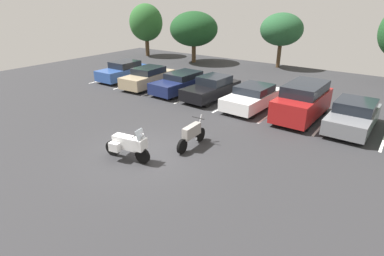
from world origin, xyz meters
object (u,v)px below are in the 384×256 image
at_px(motorcycle_second, 192,134).
at_px(motorcycle_touring, 128,145).
at_px(car_navy, 181,82).
at_px(car_red, 303,101).
at_px(car_white, 252,97).
at_px(car_blue, 124,71).
at_px(car_tan, 148,77).
at_px(car_grey, 353,116).
at_px(car_black, 212,88).

bearing_deg(motorcycle_second, motorcycle_touring, -119.33).
distance_m(car_navy, car_red, 8.56).
relative_size(car_navy, car_white, 1.04).
bearing_deg(motorcycle_touring, car_red, 64.97).
xyz_separation_m(car_blue, car_tan, (3.10, -0.47, 0.00)).
bearing_deg(car_tan, motorcycle_second, -36.46).
xyz_separation_m(motorcycle_second, car_grey, (5.33, 6.39, 0.11)).
relative_size(motorcycle_touring, car_black, 0.48).
bearing_deg(car_black, car_navy, 178.29).
bearing_deg(car_tan, car_navy, 6.72).
height_order(car_white, car_red, car_red).
xyz_separation_m(car_tan, car_white, (8.42, 0.07, -0.03)).
bearing_deg(car_blue, motorcycle_second, -30.23).
distance_m(motorcycle_second, car_tan, 10.68).
bearing_deg(motorcycle_touring, motorcycle_second, 60.67).
xyz_separation_m(motorcycle_touring, car_grey, (6.71, 8.84, 0.03)).
bearing_deg(car_white, motorcycle_touring, -97.78).
bearing_deg(car_tan, car_grey, 0.18).
bearing_deg(car_black, car_white, -3.45).
height_order(car_white, car_grey, car_grey).
xyz_separation_m(motorcycle_second, car_navy, (-5.77, 6.68, 0.07)).
relative_size(motorcycle_second, car_navy, 0.46).
height_order(car_blue, car_grey, car_blue).
height_order(motorcycle_touring, car_tan, car_tan).
relative_size(motorcycle_touring, motorcycle_second, 1.00).
relative_size(motorcycle_second, car_blue, 0.49).
bearing_deg(car_blue, car_grey, -1.42).
bearing_deg(motorcycle_touring, car_blue, 138.04).
bearing_deg(car_white, car_black, 176.55).
bearing_deg(car_black, motorcycle_touring, -78.90).
xyz_separation_m(motorcycle_second, car_white, (-0.17, 6.42, 0.07)).
bearing_deg(motorcycle_touring, car_black, 101.10).
height_order(car_navy, car_red, car_red).
relative_size(motorcycle_second, car_white, 0.48).
xyz_separation_m(car_tan, car_navy, (2.81, 0.33, -0.04)).
relative_size(motorcycle_touring, car_blue, 0.49).
xyz_separation_m(car_blue, car_grey, (17.02, -0.42, 0.00)).
relative_size(car_navy, car_red, 1.01).
distance_m(motorcycle_touring, car_navy, 10.13).
relative_size(motorcycle_touring, car_white, 0.48).
bearing_deg(car_navy, motorcycle_touring, -64.31).
relative_size(car_blue, car_grey, 1.00).
bearing_deg(car_grey, car_blue, 178.58).
height_order(car_blue, car_red, car_red).
bearing_deg(car_black, car_grey, -1.42).
bearing_deg(motorcycle_touring, car_tan, 129.32).
height_order(car_black, car_white, car_black).
relative_size(car_black, car_grey, 1.03).
bearing_deg(car_tan, motorcycle_touring, -50.68).
distance_m(motorcycle_touring, car_blue, 13.86).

